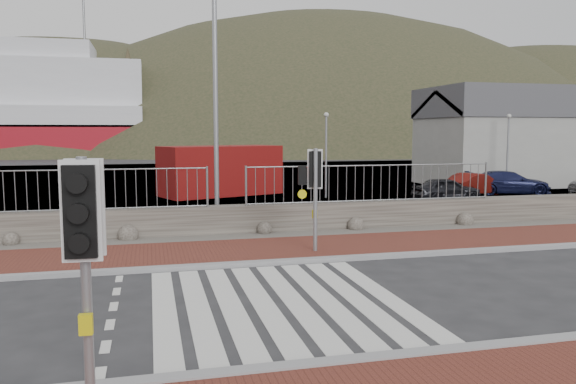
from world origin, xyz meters
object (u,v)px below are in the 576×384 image
object	(u,v)px
traffic_signal_near	(84,230)
shipping_container	(221,170)
traffic_signal_far	(314,178)
car_c	(508,183)
streetlight	(220,77)
car_a	(446,189)
car_b	(475,184)

from	to	relation	value
traffic_signal_near	shipping_container	world-z (taller)	traffic_signal_near
traffic_signal_far	car_c	xyz separation A→B (m)	(13.70, 11.14, -1.40)
traffic_signal_far	streetlight	size ratio (longest dim) A/B	0.32
traffic_signal_near	car_a	bearing A→B (deg)	53.20
traffic_signal_far	car_b	bearing A→B (deg)	-127.01
traffic_signal_near	streetlight	distance (m)	12.38
traffic_signal_near	shipping_container	distance (m)	22.38
streetlight	shipping_container	world-z (taller)	streetlight
traffic_signal_far	car_b	world-z (taller)	traffic_signal_far
traffic_signal_near	traffic_signal_far	xyz separation A→B (m)	(4.85, 7.49, -0.12)
shipping_container	car_b	world-z (taller)	shipping_container
shipping_container	car_c	bearing A→B (deg)	-33.83
traffic_signal_near	car_c	size ratio (longest dim) A/B	0.71
shipping_container	car_b	size ratio (longest dim) A/B	1.72
streetlight	shipping_container	bearing A→B (deg)	69.30
car_c	streetlight	bearing A→B (deg)	129.60
streetlight	traffic_signal_far	bearing A→B (deg)	-79.36
car_b	shipping_container	bearing A→B (deg)	54.74
traffic_signal_near	car_b	distance (m)	24.95
traffic_signal_far	car_a	size ratio (longest dim) A/B	0.87
car_a	car_c	distance (m)	4.77
car_c	shipping_container	bearing A→B (deg)	92.52
car_b	car_a	bearing A→B (deg)	102.57
car_a	car_c	xyz separation A→B (m)	(4.47, 1.67, 0.06)
traffic_signal_far	car_b	xyz separation A→B (m)	(11.74, 11.07, -1.43)
car_a	traffic_signal_far	bearing A→B (deg)	134.32
traffic_signal_far	streetlight	world-z (taller)	streetlight
shipping_container	car_a	world-z (taller)	shipping_container
shipping_container	car_a	size ratio (longest dim) A/B	1.87
streetlight	car_a	size ratio (longest dim) A/B	2.76
streetlight	car_c	size ratio (longest dim) A/B	2.13
traffic_signal_far	streetlight	distance (m)	5.46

